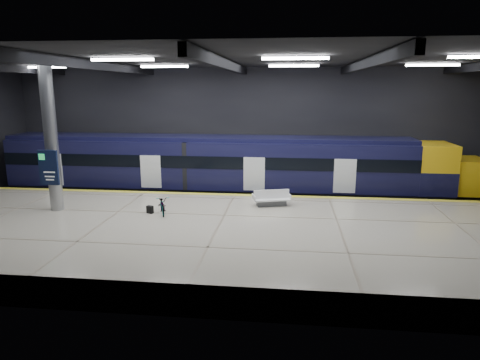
# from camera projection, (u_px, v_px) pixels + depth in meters

# --- Properties ---
(ground) EXTENTS (30.00, 30.00, 0.00)m
(ground) POSITION_uv_depth(u_px,v_px,m) (228.00, 231.00, 20.59)
(ground) COLOR black
(ground) RESTS_ON ground
(room_shell) EXTENTS (30.10, 16.10, 8.05)m
(room_shell) POSITION_uv_depth(u_px,v_px,m) (227.00, 111.00, 19.38)
(room_shell) COLOR black
(room_shell) RESTS_ON ground
(platform) EXTENTS (30.00, 11.00, 1.10)m
(platform) POSITION_uv_depth(u_px,v_px,m) (219.00, 238.00, 18.05)
(platform) COLOR #BFB8A1
(platform) RESTS_ON ground
(safety_strip) EXTENTS (30.00, 0.40, 0.01)m
(safety_strip) POSITION_uv_depth(u_px,v_px,m) (235.00, 195.00, 23.03)
(safety_strip) COLOR yellow
(safety_strip) RESTS_ON platform
(rails) EXTENTS (30.00, 1.52, 0.16)m
(rails) POSITION_uv_depth(u_px,v_px,m) (240.00, 200.00, 25.92)
(rails) COLOR gray
(rails) RESTS_ON ground
(train) EXTENTS (29.40, 2.84, 3.79)m
(train) POSITION_uv_depth(u_px,v_px,m) (236.00, 168.00, 25.52)
(train) COLOR black
(train) RESTS_ON ground
(bench) EXTENTS (1.95, 1.21, 0.80)m
(bench) POSITION_uv_depth(u_px,v_px,m) (271.00, 200.00, 20.87)
(bench) COLOR #595B60
(bench) RESTS_ON platform
(bicycle) EXTENTS (1.13, 1.75, 0.87)m
(bicycle) POSITION_uv_depth(u_px,v_px,m) (162.00, 204.00, 19.53)
(bicycle) COLOR #99999E
(bicycle) RESTS_ON platform
(pannier_bag) EXTENTS (0.35, 0.28, 0.35)m
(pannier_bag) POSITION_uv_depth(u_px,v_px,m) (150.00, 209.00, 19.65)
(pannier_bag) COLOR black
(pannier_bag) RESTS_ON platform
(info_column) EXTENTS (0.90, 0.78, 6.90)m
(info_column) POSITION_uv_depth(u_px,v_px,m) (51.00, 139.00, 19.54)
(info_column) COLOR #9EA0A5
(info_column) RESTS_ON platform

